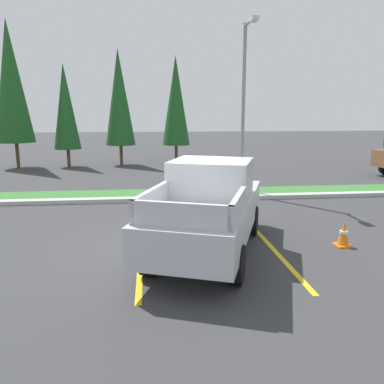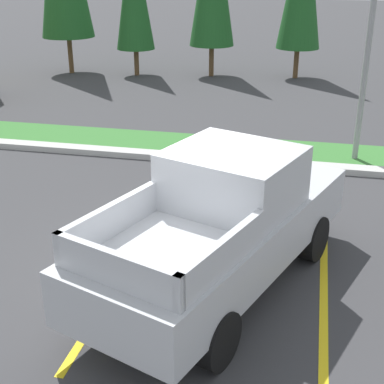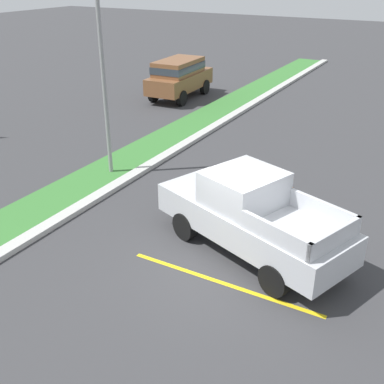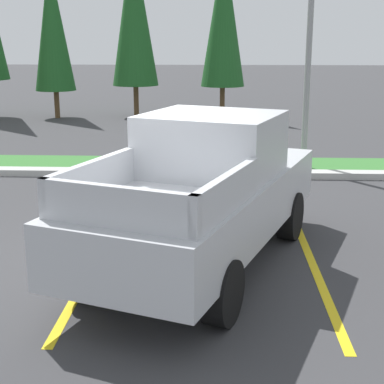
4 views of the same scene
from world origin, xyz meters
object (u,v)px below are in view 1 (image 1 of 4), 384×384
object	(u,v)px
cypress_tree_center	(119,98)
traffic_cone	(344,235)
street_light	(244,97)
cypress_tree_left_inner	(65,107)
cypress_tree_leftmost	(11,82)
cypress_tree_right_inner	(176,101)
pickup_truck_main	(209,207)

from	to	relation	value
cypress_tree_center	traffic_cone	xyz separation A→B (m)	(6.38, -15.64, -3.80)
cypress_tree_center	traffic_cone	world-z (taller)	cypress_tree_center
street_light	cypress_tree_left_inner	distance (m)	12.38
cypress_tree_leftmost	cypress_tree_center	bearing A→B (deg)	6.05
cypress_tree_leftmost	cypress_tree_right_inner	bearing A→B (deg)	5.95
cypress_tree_leftmost	cypress_tree_center	world-z (taller)	cypress_tree_leftmost
cypress_tree_left_inner	traffic_cone	bearing A→B (deg)	-58.00
cypress_tree_left_inner	pickup_truck_main	bearing A→B (deg)	-67.69
street_light	cypress_tree_left_inner	bearing A→B (deg)	133.00
pickup_truck_main	traffic_cone	world-z (taller)	pickup_truck_main
street_light	cypress_tree_left_inner	xyz separation A→B (m)	(-8.44, 9.05, -0.20)
cypress_tree_center	street_light	bearing A→B (deg)	-60.72
pickup_truck_main	cypress_tree_right_inner	world-z (taller)	cypress_tree_right_inner
cypress_tree_right_inner	cypress_tree_leftmost	bearing A→B (deg)	-174.05
pickup_truck_main	cypress_tree_leftmost	bearing A→B (deg)	121.24
pickup_truck_main	cypress_tree_center	xyz separation A→B (m)	(-3.11, 15.59, 3.05)
cypress_tree_leftmost	cypress_tree_left_inner	size ratio (longest dim) A/B	1.39
street_light	cypress_tree_right_inner	xyz separation A→B (m)	(-1.91, 9.90, 0.18)
cypress_tree_leftmost	cypress_tree_right_inner	world-z (taller)	cypress_tree_leftmost
pickup_truck_main	cypress_tree_left_inner	bearing A→B (deg)	112.31
street_light	traffic_cone	bearing A→B (deg)	-80.51
cypress_tree_leftmost	cypress_tree_right_inner	size ratio (longest dim) A/B	1.25
cypress_tree_left_inner	cypress_tree_center	size ratio (longest dim) A/B	0.87
cypress_tree_leftmost	cypress_tree_right_inner	distance (m)	9.51
pickup_truck_main	street_light	world-z (taller)	street_light
cypress_tree_right_inner	traffic_cone	world-z (taller)	cypress_tree_right_inner
street_light	cypress_tree_right_inner	distance (m)	10.09
cypress_tree_left_inner	traffic_cone	xyz separation A→B (m)	(9.46, -15.13, -3.24)
cypress_tree_center	cypress_tree_right_inner	distance (m)	3.47
pickup_truck_main	cypress_tree_left_inner	distance (m)	16.50
street_light	cypress_tree_leftmost	bearing A→B (deg)	141.76
cypress_tree_leftmost	cypress_tree_right_inner	xyz separation A→B (m)	(9.41, 0.98, -0.99)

